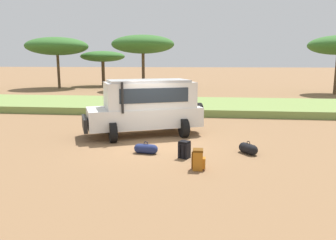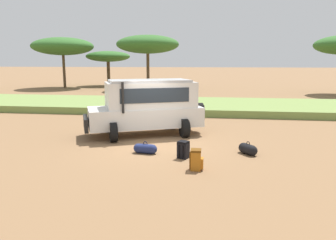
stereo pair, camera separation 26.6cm
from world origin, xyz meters
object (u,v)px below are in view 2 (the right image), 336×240
at_px(backpack_cluster_center, 183,150).
at_px(duffel_bag_low_black_case, 145,149).
at_px(acacia_tree_left_mid, 108,57).
at_px(acacia_tree_centre_back, 148,44).
at_px(acacia_tree_far_left, 63,46).
at_px(backpack_beside_front_wheel, 196,160).
at_px(safari_vehicle, 147,106).
at_px(duffel_bag_soft_canvas, 248,149).

bearing_deg(backpack_cluster_center, duffel_bag_low_black_case, 164.78).
height_order(backpack_cluster_center, acacia_tree_left_mid, acacia_tree_left_mid).
bearing_deg(acacia_tree_centre_back, acacia_tree_far_left, 172.60).
height_order(backpack_beside_front_wheel, acacia_tree_left_mid, acacia_tree_left_mid).
height_order(backpack_beside_front_wheel, duffel_bag_low_black_case, backpack_beside_front_wheel).
height_order(backpack_cluster_center, duffel_bag_low_black_case, backpack_cluster_center).
bearing_deg(acacia_tree_left_mid, safari_vehicle, -68.45).
xyz_separation_m(backpack_beside_front_wheel, duffel_bag_soft_canvas, (1.71, 1.95, -0.13)).
bearing_deg(acacia_tree_far_left, duffel_bag_low_black_case, -59.52).
distance_m(backpack_cluster_center, acacia_tree_far_left, 32.38).
bearing_deg(backpack_beside_front_wheel, acacia_tree_centre_back, 104.59).
relative_size(acacia_tree_far_left, acacia_tree_left_mid, 1.26).
distance_m(backpack_beside_front_wheel, acacia_tree_left_mid, 35.30).
xyz_separation_m(duffel_bag_low_black_case, acacia_tree_centre_back, (-5.09, 25.32, 4.87)).
bearing_deg(acacia_tree_left_mid, duffel_bag_soft_canvas, -63.57).
bearing_deg(acacia_tree_centre_back, backpack_cluster_center, -75.82).
bearing_deg(duffel_bag_soft_canvas, backpack_cluster_center, -160.31).
height_order(duffel_bag_soft_canvas, acacia_tree_left_mid, acacia_tree_left_mid).
height_order(backpack_beside_front_wheel, duffel_bag_soft_canvas, backpack_beside_front_wheel).
bearing_deg(safari_vehicle, acacia_tree_centre_back, 101.55).
relative_size(safari_vehicle, acacia_tree_left_mid, 0.93).
height_order(duffel_bag_low_black_case, acacia_tree_centre_back, acacia_tree_centre_back).
height_order(duffel_bag_low_black_case, acacia_tree_far_left, acacia_tree_far_left).
bearing_deg(acacia_tree_centre_back, duffel_bag_low_black_case, -78.63).
bearing_deg(acacia_tree_far_left, safari_vehicle, -57.35).
bearing_deg(duffel_bag_soft_canvas, safari_vehicle, 147.98).
distance_m(backpack_beside_front_wheel, acacia_tree_far_left, 33.61).
bearing_deg(duffel_bag_low_black_case, duffel_bag_soft_canvas, 6.45).
relative_size(backpack_beside_front_wheel, duffel_bag_low_black_case, 0.73).
height_order(safari_vehicle, acacia_tree_far_left, acacia_tree_far_left).
bearing_deg(duffel_bag_soft_canvas, acacia_tree_far_left, 126.32).
distance_m(acacia_tree_left_mid, acacia_tree_centre_back, 8.63).
xyz_separation_m(backpack_beside_front_wheel, backpack_cluster_center, (-0.50, 1.16, -0.02)).
distance_m(duffel_bag_soft_canvas, acacia_tree_centre_back, 26.83).
height_order(backpack_cluster_center, duffel_bag_soft_canvas, backpack_cluster_center).
distance_m(duffel_bag_low_black_case, acacia_tree_left_mid, 33.20).
relative_size(safari_vehicle, backpack_beside_front_wheel, 8.47).
distance_m(safari_vehicle, backpack_cluster_center, 4.02).
bearing_deg(backpack_beside_front_wheel, safari_vehicle, 118.19).
relative_size(duffel_bag_low_black_case, acacia_tree_left_mid, 0.15).
relative_size(safari_vehicle, acacia_tree_far_left, 0.74).
bearing_deg(backpack_beside_front_wheel, backpack_cluster_center, 113.31).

